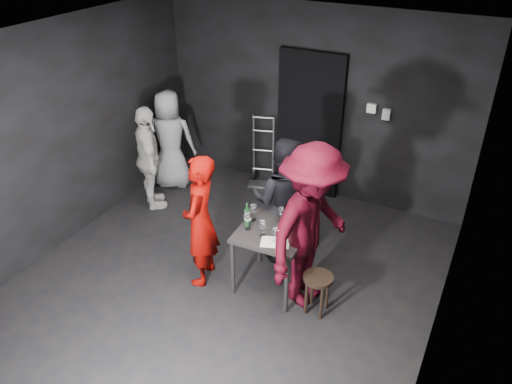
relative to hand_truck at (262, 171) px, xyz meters
The scene contains 27 objects.
floor 2.42m from the hand_truck, 73.68° to the right, with size 4.50×5.00×0.02m, color black.
ceiling 3.47m from the hand_truck, 73.68° to the right, with size 4.50×5.00×0.02m, color silver.
wall_back 1.34m from the hand_truck, 15.51° to the left, with size 4.50×0.04×2.70m, color black.
wall_front 4.99m from the hand_truck, 81.99° to the right, with size 4.50×0.04×2.70m, color black.
wall_left 3.02m from the hand_truck, 124.23° to the right, with size 0.04×5.00×2.70m, color black.
wall_right 3.90m from the hand_truck, 38.31° to the right, with size 0.04×5.00×2.70m, color black.
doorway 1.09m from the hand_truck, 10.69° to the left, with size 0.95×0.10×2.10m, color black.
wallbox_upper 1.98m from the hand_truck, ahead, with size 0.12×0.06×0.12m, color #B7B7B2.
wallbox_lower 2.10m from the hand_truck, ahead, with size 0.10×0.06×0.14m, color #B7B7B2.
hand_truck is the anchor object (origin of this frame).
tasting_table 2.42m from the hand_truck, 60.57° to the right, with size 0.72×0.72×0.75m.
stool 2.85m from the hand_truck, 51.55° to the right, with size 0.31×0.31×0.47m.
server_red 2.43m from the hand_truck, 79.93° to the right, with size 0.59×0.39×1.62m, color #8D0502.
woman_black 1.95m from the hand_truck, 55.75° to the right, with size 0.81×0.44×1.67m, color black.
man_maroon 2.78m from the hand_truck, 52.44° to the right, with size 1.47×0.68×2.28m, color #3B0310.
bystander_cream 1.78m from the hand_truck, 129.73° to the right, with size 0.87×0.41×1.48m, color silver.
bystander_grey 1.47m from the hand_truck, 150.74° to the right, with size 0.73×0.40×1.49m, color gray.
tasting_mat 2.65m from the hand_truck, 60.33° to the right, with size 0.29×0.20×0.00m, color white.
wine_glass_a 2.44m from the hand_truck, 67.07° to the right, with size 0.08×0.08×0.22m, color white, non-canonical shape.
wine_glass_b 2.27m from the hand_truck, 65.88° to the right, with size 0.08×0.08×0.22m, color white, non-canonical shape.
wine_glass_c 2.30m from the hand_truck, 57.96° to the right, with size 0.08×0.08×0.20m, color white, non-canonical shape.
wine_glass_d 2.56m from the hand_truck, 63.18° to the right, with size 0.08×0.08×0.20m, color white, non-canonical shape.
wine_glass_e 2.65m from the hand_truck, 60.30° to the right, with size 0.07×0.07×0.18m, color white, non-canonical shape.
wine_glass_f 2.49m from the hand_truck, 55.32° to the right, with size 0.08×0.08×0.22m, color white, non-canonical shape.
wine_bottle 2.37m from the hand_truck, 67.39° to the right, with size 0.07×0.07×0.28m.
breadstick_cup 2.85m from the hand_truck, 59.54° to the right, with size 0.10×0.10×0.31m.
reserved_card 2.57m from the hand_truck, 55.53° to the right, with size 0.09×0.14×0.11m, color white, non-canonical shape.
Camera 1 is at (2.36, -3.73, 3.80)m, focal length 35.00 mm.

